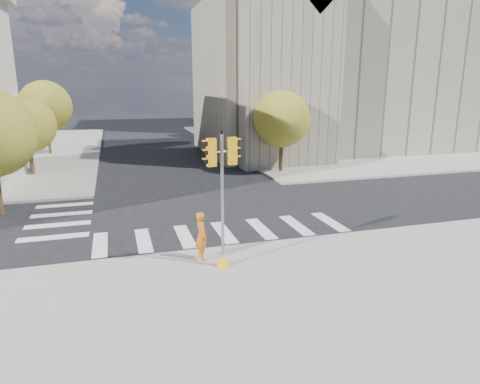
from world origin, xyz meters
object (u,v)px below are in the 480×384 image
object	(u,v)px
lamp_far	(227,102)
traffic_signal	(223,211)
lamp_near	(270,109)
photographer	(202,236)

from	to	relation	value
lamp_far	traffic_signal	world-z (taller)	lamp_far
lamp_near	lamp_far	distance (m)	14.00
traffic_signal	photographer	bearing A→B (deg)	116.89
lamp_far	lamp_near	bearing A→B (deg)	-90.00
lamp_far	photographer	xyz separation A→B (m)	(-9.75, -33.08, -3.50)
lamp_near	traffic_signal	size ratio (longest dim) A/B	1.65
lamp_far	traffic_signal	xyz separation A→B (m)	(-9.14, -33.94, -2.33)
lamp_near	photographer	xyz separation A→B (m)	(-9.75, -19.08, -3.50)
lamp_far	photographer	size ratio (longest dim) A/B	4.36
lamp_near	traffic_signal	distance (m)	22.06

